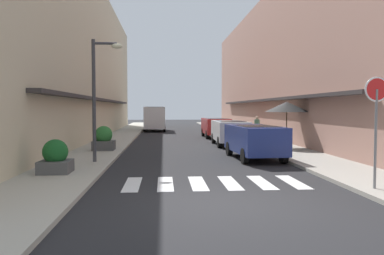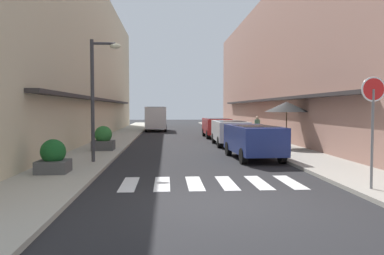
{
  "view_description": "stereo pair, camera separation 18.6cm",
  "coord_description": "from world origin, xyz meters",
  "px_view_note": "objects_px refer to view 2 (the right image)",
  "views": [
    {
      "loc": [
        -1.47,
        -8.75,
        2.2
      ],
      "look_at": [
        0.2,
        13.96,
        1.08
      ],
      "focal_mm": 36.21,
      "sensor_mm": 36.0,
      "label": 1
    },
    {
      "loc": [
        -1.29,
        -8.77,
        2.2
      ],
      "look_at": [
        0.2,
        13.96,
        1.08
      ],
      "focal_mm": 36.21,
      "sensor_mm": 36.0,
      "label": 2
    }
  ],
  "objects_px": {
    "planter_midblock": "(103,139)",
    "delivery_van": "(156,117)",
    "pedestrian_walking_near": "(257,128)",
    "planter_corner": "(53,158)",
    "round_street_sign": "(373,103)",
    "parked_car_far": "(216,125)",
    "parked_car_near": "(253,138)",
    "cafe_umbrella": "(287,107)",
    "street_lamp": "(98,86)",
    "parked_car_mid": "(230,130)"
  },
  "relations": [
    {
      "from": "parked_car_near",
      "to": "delivery_van",
      "type": "bearing_deg",
      "value": 102.51
    },
    {
      "from": "pedestrian_walking_near",
      "to": "round_street_sign",
      "type": "bearing_deg",
      "value": 87.19
    },
    {
      "from": "pedestrian_walking_near",
      "to": "planter_midblock",
      "type": "bearing_deg",
      "value": 24.99
    },
    {
      "from": "street_lamp",
      "to": "delivery_van",
      "type": "bearing_deg",
      "value": 85.81
    },
    {
      "from": "delivery_van",
      "to": "street_lamp",
      "type": "distance_m",
      "value": 22.7
    },
    {
      "from": "parked_car_near",
      "to": "cafe_umbrella",
      "type": "relative_size",
      "value": 1.79
    },
    {
      "from": "parked_car_mid",
      "to": "planter_midblock",
      "type": "distance_m",
      "value": 7.58
    },
    {
      "from": "cafe_umbrella",
      "to": "pedestrian_walking_near",
      "type": "xyz_separation_m",
      "value": [
        -0.7,
        3.7,
        -1.32
      ]
    },
    {
      "from": "round_street_sign",
      "to": "cafe_umbrella",
      "type": "distance_m",
      "value": 10.71
    },
    {
      "from": "parked_car_far",
      "to": "delivery_van",
      "type": "distance_m",
      "value": 10.12
    },
    {
      "from": "parked_car_mid",
      "to": "round_street_sign",
      "type": "distance_m",
      "value": 13.24
    },
    {
      "from": "delivery_van",
      "to": "cafe_umbrella",
      "type": "bearing_deg",
      "value": -67.2
    },
    {
      "from": "parked_car_far",
      "to": "cafe_umbrella",
      "type": "height_order",
      "value": "cafe_umbrella"
    },
    {
      "from": "parked_car_far",
      "to": "street_lamp",
      "type": "height_order",
      "value": "street_lamp"
    },
    {
      "from": "street_lamp",
      "to": "cafe_umbrella",
      "type": "height_order",
      "value": "street_lamp"
    },
    {
      "from": "planter_midblock",
      "to": "delivery_van",
      "type": "bearing_deg",
      "value": 83.25
    },
    {
      "from": "parked_car_far",
      "to": "delivery_van",
      "type": "xyz_separation_m",
      "value": [
        -4.75,
        8.92,
        0.48
      ]
    },
    {
      "from": "delivery_van",
      "to": "pedestrian_walking_near",
      "type": "relative_size",
      "value": 3.37
    },
    {
      "from": "round_street_sign",
      "to": "planter_midblock",
      "type": "height_order",
      "value": "round_street_sign"
    },
    {
      "from": "delivery_van",
      "to": "pedestrian_walking_near",
      "type": "bearing_deg",
      "value": -64.28
    },
    {
      "from": "planter_corner",
      "to": "planter_midblock",
      "type": "bearing_deg",
      "value": 85.91
    },
    {
      "from": "parked_car_near",
      "to": "round_street_sign",
      "type": "relative_size",
      "value": 1.51
    },
    {
      "from": "planter_midblock",
      "to": "cafe_umbrella",
      "type": "bearing_deg",
      "value": 3.98
    },
    {
      "from": "planter_midblock",
      "to": "round_street_sign",
      "type": "bearing_deg",
      "value": -49.72
    },
    {
      "from": "parked_car_far",
      "to": "planter_corner",
      "type": "relative_size",
      "value": 3.89
    },
    {
      "from": "delivery_van",
      "to": "street_lamp",
      "type": "xyz_separation_m",
      "value": [
        -1.66,
        -22.58,
        1.66
      ]
    },
    {
      "from": "parked_car_near",
      "to": "round_street_sign",
      "type": "distance_m",
      "value": 7.14
    },
    {
      "from": "cafe_umbrella",
      "to": "street_lamp",
      "type": "bearing_deg",
      "value": -151.23
    },
    {
      "from": "street_lamp",
      "to": "planter_midblock",
      "type": "distance_m",
      "value": 4.96
    },
    {
      "from": "pedestrian_walking_near",
      "to": "planter_corner",
      "type": "bearing_deg",
      "value": 49.03
    },
    {
      "from": "delivery_van",
      "to": "planter_corner",
      "type": "height_order",
      "value": "delivery_van"
    },
    {
      "from": "parked_car_near",
      "to": "pedestrian_walking_near",
      "type": "bearing_deg",
      "value": 75.49
    },
    {
      "from": "parked_car_mid",
      "to": "pedestrian_walking_near",
      "type": "bearing_deg",
      "value": 33.38
    },
    {
      "from": "pedestrian_walking_near",
      "to": "delivery_van",
      "type": "bearing_deg",
      "value": -65.5
    },
    {
      "from": "parked_car_mid",
      "to": "delivery_van",
      "type": "height_order",
      "value": "delivery_van"
    },
    {
      "from": "parked_car_near",
      "to": "cafe_umbrella",
      "type": "distance_m",
      "value": 4.85
    },
    {
      "from": "street_lamp",
      "to": "pedestrian_walking_near",
      "type": "height_order",
      "value": "street_lamp"
    },
    {
      "from": "parked_car_far",
      "to": "cafe_umbrella",
      "type": "distance_m",
      "value": 9.19
    },
    {
      "from": "round_street_sign",
      "to": "planter_corner",
      "type": "height_order",
      "value": "round_street_sign"
    },
    {
      "from": "parked_car_near",
      "to": "parked_car_far",
      "type": "xyz_separation_m",
      "value": [
        0.0,
        12.52,
        -0.0
      ]
    },
    {
      "from": "planter_midblock",
      "to": "street_lamp",
      "type": "bearing_deg",
      "value": -83.29
    },
    {
      "from": "planter_corner",
      "to": "pedestrian_walking_near",
      "type": "xyz_separation_m",
      "value": [
        9.36,
        11.25,
        0.36
      ]
    },
    {
      "from": "parked_car_near",
      "to": "pedestrian_walking_near",
      "type": "distance_m",
      "value": 7.77
    },
    {
      "from": "parked_car_mid",
      "to": "pedestrian_walking_near",
      "type": "height_order",
      "value": "pedestrian_walking_near"
    },
    {
      "from": "street_lamp",
      "to": "planter_corner",
      "type": "distance_m",
      "value": 3.7
    },
    {
      "from": "round_street_sign",
      "to": "planter_midblock",
      "type": "bearing_deg",
      "value": 130.28
    },
    {
      "from": "round_street_sign",
      "to": "delivery_van",
      "type": "bearing_deg",
      "value": 102.57
    },
    {
      "from": "cafe_umbrella",
      "to": "pedestrian_walking_near",
      "type": "bearing_deg",
      "value": 100.73
    },
    {
      "from": "planter_corner",
      "to": "pedestrian_walking_near",
      "type": "height_order",
      "value": "pedestrian_walking_near"
    },
    {
      "from": "cafe_umbrella",
      "to": "planter_corner",
      "type": "distance_m",
      "value": 12.69
    }
  ]
}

